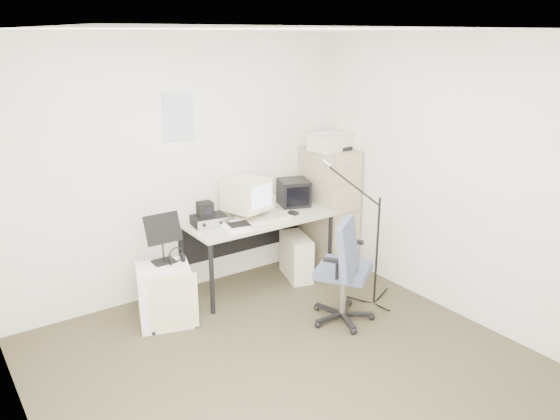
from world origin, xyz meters
TOP-DOWN VIEW (x-y plane):
  - floor at (0.00, 0.00)m, footprint 3.60×3.60m
  - ceiling at (0.00, 0.00)m, footprint 3.60×3.60m
  - wall_back at (0.00, 1.80)m, footprint 3.60×0.02m
  - wall_front at (0.00, -1.80)m, footprint 3.60×0.02m
  - wall_left at (-1.80, 0.00)m, footprint 0.02×3.60m
  - wall_right at (1.80, 0.00)m, footprint 0.02×3.60m
  - wall_calendar at (-0.02, 1.79)m, footprint 0.30×0.02m
  - filing_cabinet at (1.58, 1.48)m, footprint 0.40×0.60m
  - printer at (1.58, 1.47)m, footprint 0.50×0.38m
  - desk at (0.63, 1.45)m, footprint 1.50×0.70m
  - crt_monitor at (0.54, 1.52)m, footprint 0.45×0.46m
  - crt_tv at (1.17, 1.58)m, footprint 0.39×0.40m
  - desk_speaker at (0.87, 1.60)m, footprint 0.09×0.09m
  - keyboard at (0.65, 1.30)m, footprint 0.48×0.18m
  - mouse at (0.97, 1.32)m, footprint 0.08×0.11m
  - radio_receiver at (0.12, 1.52)m, footprint 0.35×0.27m
  - radio_speaker at (0.08, 1.54)m, footprint 0.15×0.14m
  - papers at (0.28, 1.30)m, footprint 0.30×0.37m
  - pc_tower at (1.04, 1.36)m, footprint 0.36×0.54m
  - office_chair at (0.84, 0.38)m, footprint 0.82×0.82m
  - side_cart at (-0.50, 1.23)m, footprint 0.54×0.48m
  - music_stand at (-0.46, 1.30)m, footprint 0.32×0.17m
  - headphones at (-0.37, 1.23)m, footprint 0.16×0.16m
  - mic_stand at (1.31, 0.45)m, footprint 0.03×0.03m

SIDE VIEW (x-z plane):
  - floor at x=0.00m, z-range -0.01..0.00m
  - pc_tower at x=1.04m, z-range 0.00..0.46m
  - side_cart at x=-0.50m, z-range 0.00..0.56m
  - desk at x=0.63m, z-range 0.00..0.73m
  - office_chair at x=0.84m, z-range 0.00..1.02m
  - headphones at x=-0.37m, z-range 0.59..0.62m
  - filing_cabinet at x=1.58m, z-range 0.00..1.30m
  - mic_stand at x=1.31m, z-range 0.00..1.39m
  - papers at x=0.28m, z-range 0.73..0.75m
  - keyboard at x=0.65m, z-range 0.73..0.76m
  - mouse at x=0.97m, z-range 0.73..0.76m
  - radio_receiver at x=0.12m, z-range 0.73..0.82m
  - music_stand at x=-0.46m, z-range 0.56..1.02m
  - desk_speaker at x=0.87m, z-range 0.73..0.89m
  - crt_tv at x=1.17m, z-range 0.73..1.00m
  - radio_speaker at x=0.08m, z-range 0.82..0.96m
  - crt_monitor at x=0.54m, z-range 0.73..1.13m
  - wall_back at x=0.00m, z-range 0.00..2.50m
  - wall_front at x=0.00m, z-range 0.00..2.50m
  - wall_left at x=-1.80m, z-range 0.00..2.50m
  - wall_right at x=1.80m, z-range 0.00..2.50m
  - printer at x=1.58m, z-range 1.30..1.47m
  - wall_calendar at x=-0.02m, z-range 1.53..1.97m
  - ceiling at x=0.00m, z-range 2.50..2.50m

